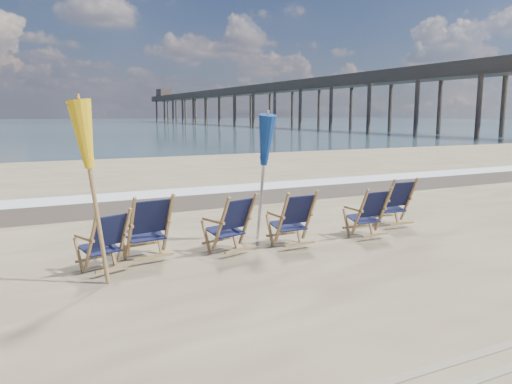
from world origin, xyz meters
TOP-DOWN VIEW (x-y plane):
  - ocean at (0.00, 128.00)m, footprint 400.00×400.00m
  - surf_foam at (0.00, 8.30)m, footprint 200.00×1.40m
  - wet_sand_strip at (0.00, 6.80)m, footprint 200.00×2.60m
  - beach_chair_0 at (-2.26, 1.84)m, footprint 0.77×0.81m
  - beach_chair_1 at (-1.55, 2.06)m, footprint 0.74×0.82m
  - beach_chair_2 at (-0.30, 1.90)m, footprint 0.78×0.84m
  - beach_chair_3 at (0.76, 1.72)m, footprint 0.64×0.71m
  - beach_chair_4 at (2.27, 1.66)m, footprint 0.60×0.68m
  - beach_chair_5 at (3.32, 2.14)m, footprint 0.64×0.72m
  - umbrella_yellow at (-2.70, 1.36)m, footprint 0.30×0.30m
  - umbrella_blue at (0.23, 2.42)m, footprint 0.30×0.30m
  - fishing_pier at (38.00, 74.00)m, footprint 4.40×140.00m

SIDE VIEW (x-z plane):
  - ocean at x=0.00m, z-range 0.00..0.00m
  - wet_sand_strip at x=0.00m, z-range 0.00..0.00m
  - surf_foam at x=0.00m, z-range 0.00..0.01m
  - beach_chair_0 at x=-2.26m, z-range 0.00..0.91m
  - beach_chair_4 at x=2.27m, z-range 0.00..0.93m
  - beach_chair_2 at x=-0.30m, z-range 0.00..0.97m
  - beach_chair_3 at x=0.76m, z-range 0.00..0.97m
  - beach_chair_5 at x=3.32m, z-range 0.00..0.98m
  - beach_chair_1 at x=-1.55m, z-range 0.00..1.03m
  - umbrella_blue at x=0.23m, z-range 0.56..2.74m
  - umbrella_yellow at x=-2.70m, z-range 0.64..2.98m
  - fishing_pier at x=38.00m, z-range 0.00..9.30m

